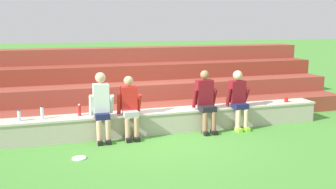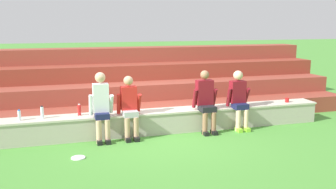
{
  "view_description": "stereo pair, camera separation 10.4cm",
  "coord_description": "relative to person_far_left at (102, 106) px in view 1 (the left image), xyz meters",
  "views": [
    {
      "loc": [
        -2.23,
        -7.44,
        2.37
      ],
      "look_at": [
        0.19,
        0.25,
        0.83
      ],
      "focal_mm": 40.28,
      "sensor_mm": 36.0,
      "label": 1
    },
    {
      "loc": [
        -2.13,
        -7.47,
        2.37
      ],
      "look_at": [
        0.19,
        0.25,
        0.83
      ],
      "focal_mm": 40.28,
      "sensor_mm": 36.0,
      "label": 2
    }
  ],
  "objects": [
    {
      "name": "person_left_of_center",
      "position": [
        0.58,
        0.04,
        -0.05
      ],
      "size": [
        0.51,
        0.53,
        1.3
      ],
      "color": "tan",
      "rests_on": "ground"
    },
    {
      "name": "water_bottle_center_gap",
      "position": [
        -1.57,
        0.24,
        -0.15
      ],
      "size": [
        0.06,
        0.06,
        0.22
      ],
      "color": "silver",
      "rests_on": "stone_seating_wall"
    },
    {
      "name": "ground_plane",
      "position": [
        1.29,
        0.02,
        -0.74
      ],
      "size": [
        80.0,
        80.0,
        0.0
      ],
      "primitive_type": "plane",
      "color": "#4C9338"
    },
    {
      "name": "water_bottle_mid_right",
      "position": [
        -1.15,
        0.28,
        -0.13
      ],
      "size": [
        0.06,
        0.06,
        0.26
      ],
      "color": "silver",
      "rests_on": "stone_seating_wall"
    },
    {
      "name": "water_bottle_near_right",
      "position": [
        -0.42,
        0.33,
        -0.14
      ],
      "size": [
        0.07,
        0.07,
        0.24
      ],
      "color": "red",
      "rests_on": "stone_seating_wall"
    },
    {
      "name": "person_right_of_center",
      "position": [
        3.06,
        0.02,
        -0.03
      ],
      "size": [
        0.52,
        0.52,
        1.32
      ],
      "color": "beige",
      "rests_on": "ground"
    },
    {
      "name": "brick_bleachers",
      "position": [
        1.29,
        2.7,
        -0.12
      ],
      "size": [
        10.75,
        3.02,
        1.66
      ],
      "color": "brown",
      "rests_on": "ground"
    },
    {
      "name": "person_center",
      "position": [
        2.27,
        0.03,
        -0.03
      ],
      "size": [
        0.55,
        0.56,
        1.35
      ],
      "color": "#996B4C",
      "rests_on": "ground"
    },
    {
      "name": "person_far_left",
      "position": [
        0.0,
        0.0,
        0.0
      ],
      "size": [
        0.49,
        0.48,
        1.4
      ],
      "color": "#DBAD89",
      "rests_on": "ground"
    },
    {
      "name": "frisbee",
      "position": [
        -0.54,
        -0.89,
        -0.73
      ],
      "size": [
        0.25,
        0.25,
        0.02
      ],
      "primitive_type": "cylinder",
      "color": "white",
      "rests_on": "ground"
    },
    {
      "name": "stone_seating_wall",
      "position": [
        1.29,
        0.27,
        -0.48
      ],
      "size": [
        7.68,
        0.54,
        0.49
      ],
      "color": "#B7AF9E",
      "rests_on": "ground"
    },
    {
      "name": "plastic_cup_left_end",
      "position": [
        4.46,
        0.24,
        -0.2
      ],
      "size": [
        0.09,
        0.09,
        0.1
      ],
      "primitive_type": "cylinder",
      "color": "red",
      "rests_on": "stone_seating_wall"
    }
  ]
}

